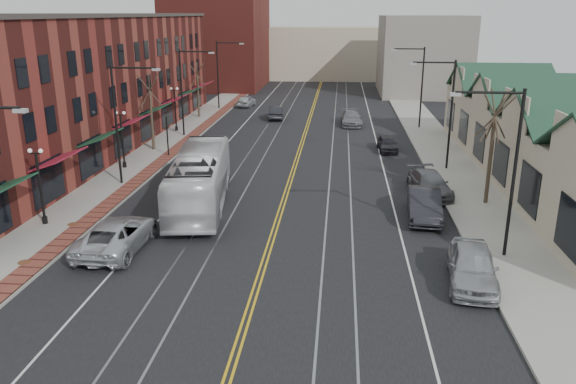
% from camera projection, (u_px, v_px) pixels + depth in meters
% --- Properties ---
extents(ground, '(160.00, 160.00, 0.00)m').
position_uv_depth(ground, '(250.00, 308.00, 22.55)').
color(ground, black).
rests_on(ground, ground).
extents(sidewalk_left, '(4.00, 120.00, 0.15)m').
position_uv_depth(sidewalk_left, '(135.00, 168.00, 42.56)').
color(sidewalk_left, gray).
rests_on(sidewalk_left, ground).
extents(sidewalk_right, '(4.00, 120.00, 0.15)m').
position_uv_depth(sidewalk_right, '(458.00, 177.00, 40.43)').
color(sidewalk_right, gray).
rests_on(sidewalk_right, ground).
extents(building_left, '(10.00, 50.00, 11.00)m').
position_uv_depth(building_left, '(80.00, 84.00, 48.17)').
color(building_left, maroon).
rests_on(building_left, ground).
extents(building_right, '(8.00, 36.00, 4.60)m').
position_uv_depth(building_right, '(549.00, 148.00, 39.22)').
color(building_right, '#B6A88C').
rests_on(building_right, ground).
extents(backdrop_left, '(14.00, 18.00, 14.00)m').
position_uv_depth(backdrop_left, '(219.00, 42.00, 88.23)').
color(backdrop_left, maroon).
rests_on(backdrop_left, ground).
extents(backdrop_mid, '(22.00, 14.00, 9.00)m').
position_uv_depth(backdrop_mid, '(323.00, 52.00, 101.79)').
color(backdrop_mid, '#B6A88C').
rests_on(backdrop_mid, ground).
extents(backdrop_right, '(12.00, 16.00, 11.00)m').
position_uv_depth(backdrop_right, '(422.00, 55.00, 81.19)').
color(backdrop_right, slate).
rests_on(backdrop_right, ground).
extents(streetlight_l_1, '(3.33, 0.25, 8.00)m').
position_uv_depth(streetlight_l_1, '(122.00, 113.00, 37.18)').
color(streetlight_l_1, black).
rests_on(streetlight_l_1, sidewalk_left).
extents(streetlight_l_2, '(3.33, 0.25, 8.00)m').
position_uv_depth(streetlight_l_2, '(186.00, 84.00, 52.35)').
color(streetlight_l_2, black).
rests_on(streetlight_l_2, sidewalk_left).
extents(streetlight_l_3, '(3.33, 0.25, 8.00)m').
position_uv_depth(streetlight_l_3, '(221.00, 68.00, 67.52)').
color(streetlight_l_3, black).
rests_on(streetlight_l_3, sidewalk_left).
extents(streetlight_r_0, '(3.33, 0.25, 8.00)m').
position_uv_depth(streetlight_r_0, '(506.00, 157.00, 25.73)').
color(streetlight_r_0, black).
rests_on(streetlight_r_0, sidewalk_right).
extents(streetlight_r_1, '(3.33, 0.25, 8.00)m').
position_uv_depth(streetlight_r_1, '(446.00, 103.00, 40.91)').
color(streetlight_r_1, black).
rests_on(streetlight_r_1, sidewalk_right).
extents(streetlight_r_2, '(3.33, 0.25, 8.00)m').
position_uv_depth(streetlight_r_2, '(418.00, 79.00, 56.08)').
color(streetlight_r_2, black).
rests_on(streetlight_r_2, sidewalk_right).
extents(lamppost_l_1, '(0.84, 0.28, 4.27)m').
position_uv_depth(lamppost_l_1, '(40.00, 188.00, 30.60)').
color(lamppost_l_1, black).
rests_on(lamppost_l_1, sidewalk_left).
extents(lamppost_l_2, '(0.84, 0.28, 4.27)m').
position_uv_depth(lamppost_l_2, '(122.00, 141.00, 41.98)').
color(lamppost_l_2, black).
rests_on(lamppost_l_2, sidewalk_left).
extents(lamppost_l_3, '(0.84, 0.28, 4.27)m').
position_uv_depth(lamppost_l_3, '(175.00, 110.00, 55.26)').
color(lamppost_l_3, black).
rests_on(lamppost_l_3, sidewalk_left).
extents(tree_left_near, '(1.78, 1.37, 6.48)m').
position_uv_depth(tree_left_near, '(151.00, 110.00, 47.25)').
color(tree_left_near, '#382B21').
rests_on(tree_left_near, sidewalk_left).
extents(tree_left_far, '(1.66, 1.28, 6.02)m').
position_uv_depth(tree_left_far, '(198.00, 89.00, 62.50)').
color(tree_left_far, '#382B21').
rests_on(tree_left_far, sidewalk_left).
extents(tree_right_mid, '(1.90, 1.46, 6.93)m').
position_uv_depth(tree_right_mid, '(492.00, 146.00, 33.58)').
color(tree_right_mid, '#382B21').
rests_on(tree_right_mid, sidewalk_right).
extents(manhole_mid, '(0.60, 0.60, 0.02)m').
position_uv_depth(manhole_mid, '(24.00, 262.00, 26.34)').
color(manhole_mid, '#592D19').
rests_on(manhole_mid, sidewalk_left).
extents(manhole_far, '(0.60, 0.60, 0.02)m').
position_uv_depth(manhole_far, '(73.00, 224.00, 31.08)').
color(manhole_far, '#592D19').
rests_on(manhole_far, sidewalk_left).
extents(traffic_signal, '(0.18, 0.15, 3.80)m').
position_uv_depth(traffic_signal, '(167.00, 129.00, 45.54)').
color(traffic_signal, black).
rests_on(traffic_signal, sidewalk_left).
extents(transit_bus, '(4.45, 12.47, 3.40)m').
position_uv_depth(transit_bus, '(200.00, 179.00, 34.12)').
color(transit_bus, white).
rests_on(transit_bus, ground).
extents(parked_suv, '(2.82, 5.91, 1.63)m').
position_uv_depth(parked_suv, '(117.00, 235.00, 27.85)').
color(parked_suv, silver).
rests_on(parked_suv, ground).
extents(parked_car_a, '(2.65, 5.22, 1.70)m').
position_uv_depth(parked_car_a, '(472.00, 266.00, 24.33)').
color(parked_car_a, '#A1A4A8').
rests_on(parked_car_a, ground).
extents(parked_car_b, '(2.16, 5.22, 1.68)m').
position_uv_depth(parked_car_b, '(424.00, 204.00, 32.19)').
color(parked_car_b, '#232328').
rests_on(parked_car_b, ground).
extents(parked_car_c, '(2.78, 5.39, 1.49)m').
position_uv_depth(parked_car_c, '(429.00, 184.00, 36.37)').
color(parked_car_c, '#5A5B61').
rests_on(parked_car_c, ground).
extents(parked_car_d, '(1.70, 3.93, 1.32)m').
position_uv_depth(parked_car_d, '(387.00, 144.00, 48.01)').
color(parked_car_d, '#232228').
rests_on(parked_car_d, ground).
extents(distant_car_left, '(1.83, 4.41, 1.42)m').
position_uv_depth(distant_car_left, '(276.00, 113.00, 62.64)').
color(distant_car_left, black).
rests_on(distant_car_left, ground).
extents(distant_car_right, '(2.30, 5.22, 1.49)m').
position_uv_depth(distant_car_right, '(351.00, 118.00, 59.15)').
color(distant_car_right, slate).
rests_on(distant_car_right, ground).
extents(distant_car_far, '(2.14, 4.36, 1.43)m').
position_uv_depth(distant_car_far, '(246.00, 101.00, 71.00)').
color(distant_car_far, '#B8BBBF').
rests_on(distant_car_far, ground).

